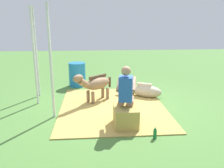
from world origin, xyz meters
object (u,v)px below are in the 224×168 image
soda_bottle (155,133)px  person_seated (126,92)px  pony_lying (143,91)px  hay_bale (126,117)px  tent_pole_mid (34,57)px  pony_standing (95,84)px  tent_pole_left (51,63)px  tent_pole_right (36,53)px  water_barrel (77,74)px

soda_bottle → person_seated: bearing=32.2°
pony_lying → soda_bottle: bearing=173.0°
hay_bale → pony_lying: size_ratio=0.46×
tent_pole_mid → pony_lying: bearing=-83.5°
person_seated → pony_standing: bearing=23.6°
tent_pole_left → tent_pole_right: same height
hay_bale → tent_pole_right: size_ratio=0.23×
soda_bottle → tent_pole_mid: bearing=50.6°
pony_lying → tent_pole_mid: bearing=96.5°
hay_bale → tent_pole_left: 2.05m
soda_bottle → tent_pole_left: bearing=59.6°
water_barrel → tent_pole_right: tent_pole_right is taller
hay_bale → soda_bottle: size_ratio=2.51×
tent_pole_left → tent_pole_right: 1.81m
water_barrel → tent_pole_mid: size_ratio=0.31×
person_seated → tent_pole_mid: 2.73m
tent_pole_right → tent_pole_mid: (-0.70, -0.10, 0.00)m
pony_standing → tent_pole_left: tent_pole_left is taller
pony_standing → tent_pole_mid: (0.01, 1.59, 0.77)m
hay_bale → person_seated: (0.16, -0.02, 0.50)m
pony_standing → pony_lying: 1.51m
soda_bottle → water_barrel: water_barrel is taller
pony_standing → pony_lying: (0.35, -1.43, -0.34)m
tent_pole_right → tent_pole_mid: 0.71m
soda_bottle → water_barrel: size_ratio=0.30×
person_seated → pony_lying: 2.05m
person_seated → soda_bottle: person_seated is taller
pony_standing → tent_pole_right: size_ratio=0.43×
tent_pole_mid → person_seated: bearing=-123.5°
hay_bale → tent_pole_left: tent_pole_left is taller
pony_lying → water_barrel: size_ratio=1.62×
hay_bale → tent_pole_left: (0.65, 1.62, 1.08)m
pony_standing → tent_pole_left: size_ratio=0.43×
soda_bottle → tent_pole_mid: tent_pole_mid is taller
soda_bottle → tent_pole_mid: size_ratio=0.09×
soda_bottle → tent_pole_right: tent_pole_right is taller
person_seated → pony_lying: bearing=-23.4°
person_seated → water_barrel: person_seated is taller
person_seated → water_barrel: (3.22, 1.25, -0.31)m
tent_pole_right → tent_pole_mid: same height
soda_bottle → tent_pole_right: (2.92, 2.80, 1.18)m
pony_lying → tent_pole_right: 3.33m
pony_standing → water_barrel: 1.86m
pony_lying → tent_pole_mid: size_ratio=0.50×
hay_bale → pony_standing: pony_standing is taller
tent_pole_right → tent_pole_left: bearing=-157.6°
pony_standing → water_barrel: (1.76, 0.61, -0.12)m
pony_lying → pony_standing: bearing=103.8°
soda_bottle → hay_bale: bearing=40.0°
soda_bottle → tent_pole_mid: (2.22, 2.70, 1.18)m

